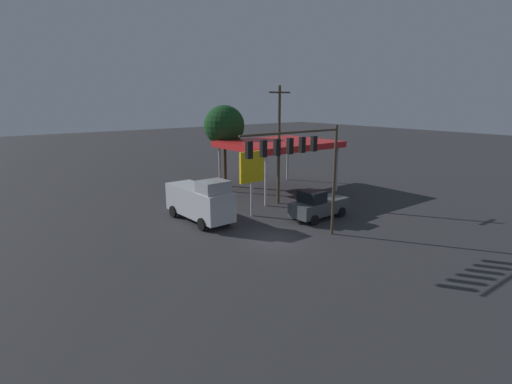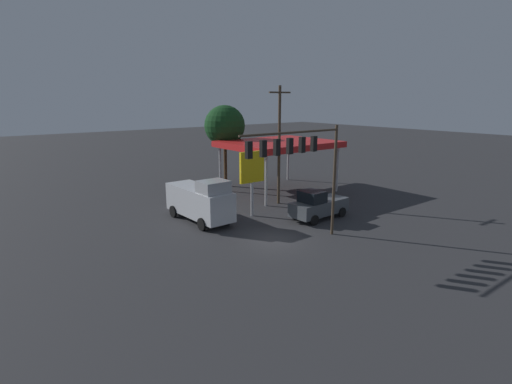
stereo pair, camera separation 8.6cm
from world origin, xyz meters
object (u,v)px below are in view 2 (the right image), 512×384
object	(u,v)px
price_sign	(252,170)
pickup_parked	(318,205)
street_tree	(225,126)
delivery_truck	(200,201)
traffic_signal_assembly	(298,154)
utility_pole	(279,143)

from	to	relation	value
price_sign	pickup_parked	size ratio (longest dim) A/B	1.02
price_sign	street_tree	world-z (taller)	street_tree
delivery_truck	traffic_signal_assembly	bearing A→B (deg)	14.16
traffic_signal_assembly	pickup_parked	world-z (taller)	traffic_signal_assembly
utility_pole	delivery_truck	distance (m)	9.34
traffic_signal_assembly	price_sign	distance (m)	7.68
utility_pole	price_sign	bearing A→B (deg)	21.26
pickup_parked	street_tree	distance (m)	15.85
utility_pole	street_tree	size ratio (longest dim) A/B	1.20
pickup_parked	street_tree	size ratio (longest dim) A/B	0.60
price_sign	delivery_truck	xyz separation A→B (m)	(4.11, -1.29, -2.17)
traffic_signal_assembly	street_tree	xyz separation A→B (m)	(-6.40, -18.13, 0.53)
traffic_signal_assembly	price_sign	bearing A→B (deg)	-103.75
pickup_parked	delivery_truck	size ratio (longest dim) A/B	0.77
utility_pole	delivery_truck	world-z (taller)	utility_pole
utility_pole	price_sign	size ratio (longest dim) A/B	1.97
utility_pole	delivery_truck	size ratio (longest dim) A/B	1.55
utility_pole	delivery_truck	xyz separation A→B (m)	(8.47, 0.40, -3.91)
street_tree	price_sign	bearing A→B (deg)	67.07
pickup_parked	street_tree	world-z (taller)	street_tree
utility_pole	street_tree	distance (m)	9.35
traffic_signal_assembly	delivery_truck	xyz separation A→B (m)	(2.36, -8.44, -4.38)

